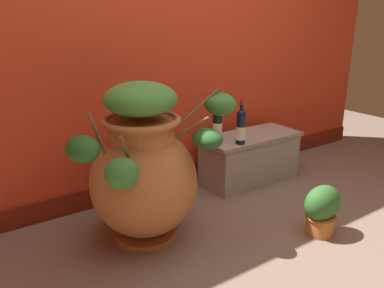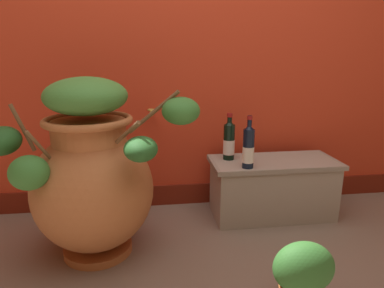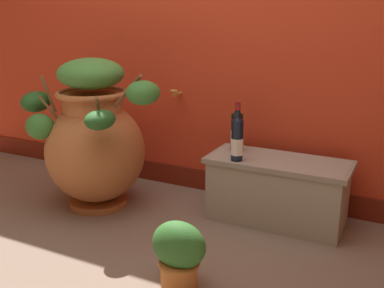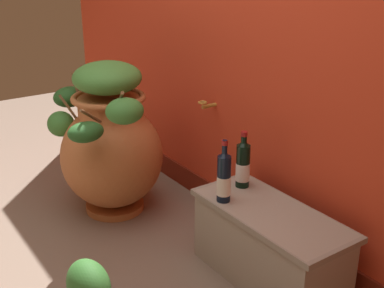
# 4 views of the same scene
# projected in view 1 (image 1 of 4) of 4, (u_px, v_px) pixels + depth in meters

# --- Properties ---
(ground_plane) EXTENTS (7.00, 7.00, 0.00)m
(ground_plane) POSITION_uv_depth(u_px,v_px,m) (270.00, 249.00, 2.28)
(ground_plane) COLOR #7A6656
(back_wall) EXTENTS (4.40, 0.33, 2.60)m
(back_wall) POSITION_uv_depth(u_px,v_px,m) (163.00, 19.00, 2.82)
(back_wall) COLOR red
(back_wall) RESTS_ON ground_plane
(terracotta_urn) EXTENTS (1.02, 0.69, 0.97)m
(terracotta_urn) POSITION_uv_depth(u_px,v_px,m) (144.00, 170.00, 2.26)
(terracotta_urn) COLOR #B26638
(terracotta_urn) RESTS_ON ground_plane
(stone_ledge) EXTENTS (0.85, 0.38, 0.40)m
(stone_ledge) POSITION_uv_depth(u_px,v_px,m) (250.00, 156.00, 3.19)
(stone_ledge) COLOR #9E9384
(stone_ledge) RESTS_ON ground_plane
(wine_bottle_left) EXTENTS (0.08, 0.08, 0.31)m
(wine_bottle_left) POSITION_uv_depth(u_px,v_px,m) (217.00, 123.00, 2.98)
(wine_bottle_left) COLOR black
(wine_bottle_left) RESTS_ON stone_ledge
(wine_bottle_middle) EXTENTS (0.07, 0.07, 0.33)m
(wine_bottle_middle) POSITION_uv_depth(u_px,v_px,m) (241.00, 127.00, 2.87)
(wine_bottle_middle) COLOR black
(wine_bottle_middle) RESTS_ON stone_ledge
(potted_shrub) EXTENTS (0.26, 0.20, 0.33)m
(potted_shrub) POSITION_uv_depth(u_px,v_px,m) (322.00, 209.00, 2.40)
(potted_shrub) COLOR #C17033
(potted_shrub) RESTS_ON ground_plane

